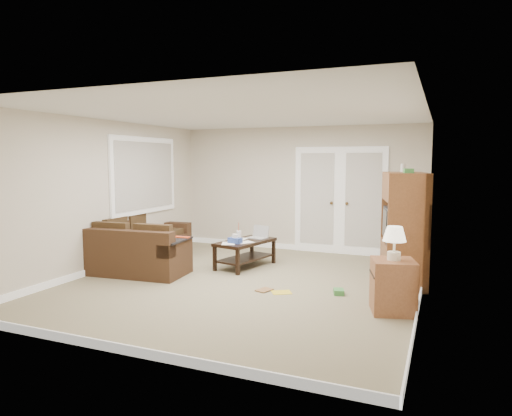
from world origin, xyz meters
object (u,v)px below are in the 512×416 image
at_px(tv_armoire, 404,228).
at_px(sectional_sofa, 143,248).
at_px(coffee_table, 246,252).
at_px(side_cabinet, 393,282).

bearing_deg(tv_armoire, sectional_sofa, 174.28).
xyz_separation_m(sectional_sofa, tv_armoire, (4.31, 0.47, 0.54)).
distance_m(coffee_table, tv_armoire, 2.65).
bearing_deg(coffee_table, tv_armoire, 11.02).
bearing_deg(tv_armoire, coffee_table, 165.83).
distance_m(sectional_sofa, coffee_table, 1.81).
bearing_deg(side_cabinet, tv_armoire, 74.88).
bearing_deg(tv_armoire, side_cabinet, -101.84).
relative_size(coffee_table, tv_armoire, 0.69).
relative_size(sectional_sofa, tv_armoire, 1.42).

